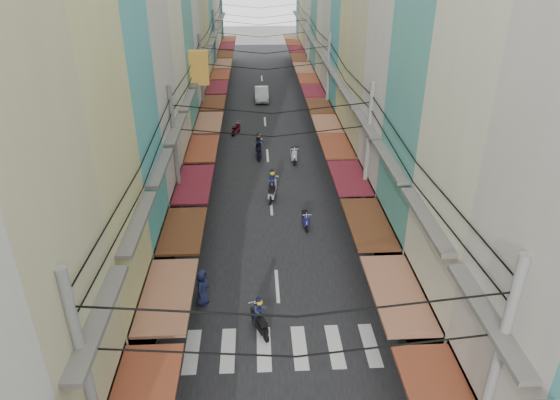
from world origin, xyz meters
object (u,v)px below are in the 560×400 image
object	(u,v)px
traffic_sign	(377,222)
white_car	(262,100)
market_umbrella	(458,304)
bicycle	(380,233)

from	to	relation	value
traffic_sign	white_car	bearing A→B (deg)	100.18
traffic_sign	market_umbrella	bearing A→B (deg)	-78.12
bicycle	traffic_sign	bearing A→B (deg)	144.05
white_car	traffic_sign	distance (m)	29.19
market_umbrella	traffic_sign	distance (m)	6.96
market_umbrella	traffic_sign	world-z (taller)	traffic_sign
market_umbrella	traffic_sign	size ratio (longest dim) A/B	0.99
bicycle	traffic_sign	size ratio (longest dim) A/B	0.53
white_car	traffic_sign	world-z (taller)	traffic_sign
bicycle	traffic_sign	xyz separation A→B (m)	(-0.85, -2.22, 1.97)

